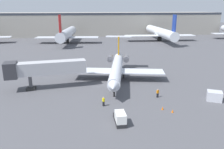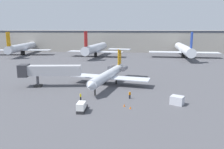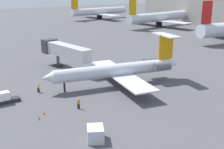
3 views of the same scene
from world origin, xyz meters
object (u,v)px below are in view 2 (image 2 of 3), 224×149
Objects in this scene: ground_crew_loader at (81,97)px; parked_airliner_centre at (95,48)px; baggage_tug_lead at (82,107)px; ground_crew_marshaller at (130,95)px; parked_airliner_west_mid at (22,47)px; cargo_container_uld at (177,100)px; regional_jet at (110,74)px; parked_airliner_east_mid at (184,49)px; traffic_cone_near at (130,108)px; traffic_cone_mid at (124,105)px; jet_bridge at (46,71)px.

ground_crew_loader is 74.82m from parked_airliner_centre.
parked_airliner_centre is (-10.08, 80.68, 3.66)m from baggage_tug_lead.
parked_airliner_west_mid is (-62.28, 76.64, 3.46)m from ground_crew_marshaller.
cargo_container_uld is (9.71, -3.05, 0.03)m from ground_crew_marshaller.
ground_crew_loader is 0.05× the size of parked_airliner_centre.
regional_jet is 0.64× the size of parked_airliner_east_mid.
parked_airliner_east_mid reaches higher than traffic_cone_near.
baggage_tug_lead is 100.66m from parked_airliner_west_mid.
ground_crew_marshaller is at bearing 162.55° from cargo_container_uld.
ground_crew_marshaller is 5.39m from traffic_cone_mid.
ground_crew_marshaller is 98.81m from parked_airliner_west_mid.
regional_jet reaches higher than baggage_tug_lead.
parked_airliner_east_mid is at bearing 76.58° from cargo_container_uld.
baggage_tug_lead reaches higher than ground_crew_loader.
jet_bridge reaches higher than cargo_container_uld.
traffic_cone_mid is at bearing -101.26° from ground_crew_marshaller.
regional_jet reaches higher than ground_crew_loader.
cargo_container_uld is (15.33, -15.29, -2.17)m from regional_jet.
baggage_tug_lead is 8.62m from traffic_cone_mid.
baggage_tug_lead is 0.10× the size of parked_airliner_west_mid.
parked_airliner_west_mid is (-53.34, 85.30, 3.48)m from baggage_tug_lead.
cargo_container_uld is 10.16m from traffic_cone_near.
ground_crew_marshaller is at bearing -75.21° from parked_airliner_centre.
parked_airliner_east_mid is (46.68, 0.16, -0.05)m from parked_airliner_centre.
ground_crew_marshaller is 1.00× the size of ground_crew_loader.
parked_airliner_west_mid is (-61.23, 81.89, 4.04)m from traffic_cone_mid.
cargo_container_uld is 0.08× the size of parked_airliner_west_mid.
ground_crew_loader is at bearing 104.37° from baggage_tug_lead.
traffic_cone_mid is (-1.05, -5.25, -0.58)m from ground_crew_marshaller.
parked_airliner_east_mid reaches higher than regional_jet.
parked_airliner_west_mid is at bearing 126.91° from traffic_cone_near.
regional_jet is 18.29m from traffic_cone_mid.
traffic_cone_near is 0.01× the size of parked_airliner_east_mid.
regional_jet is at bearing 135.08° from cargo_container_uld.
parked_airliner_east_mid reaches higher than traffic_cone_mid.
cargo_container_uld is 0.09× the size of parked_airliner_centre.
cargo_container_uld is 80.46m from parked_airliner_centre.
jet_bridge is 9.68× the size of ground_crew_loader.
traffic_cone_near is 83.45m from parked_airliner_east_mid.
jet_bridge is 4.07× the size of baggage_tug_lead.
jet_bridge is 34.04m from cargo_container_uld.
traffic_cone_mid is at bearing -75.32° from regional_jet.
jet_bridge reaches higher than ground_crew_marshaller.
traffic_cone_near is at bearing -53.09° from parked_airliner_west_mid.
regional_jet is 0.71× the size of parked_airliner_west_mid.
traffic_cone_near is 0.01× the size of parked_airliner_west_mid.
jet_bridge is 0.38× the size of parked_airliner_east_mid.
ground_crew_marshaller is (5.63, -12.24, -2.19)m from regional_jet.
ground_crew_loader is (-4.96, -14.47, -2.19)m from regional_jet.
cargo_container_uld is at bearing -2.32° from ground_crew_loader.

